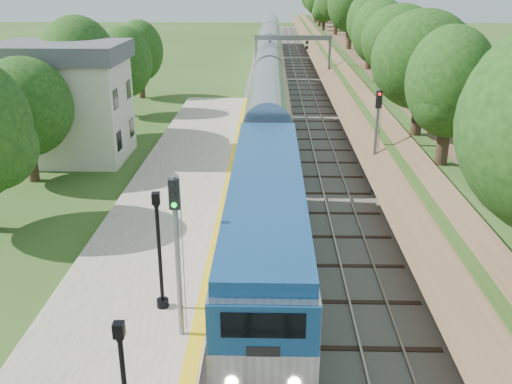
{
  "coord_description": "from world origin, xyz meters",
  "views": [
    {
      "loc": [
        0.14,
        -8.46,
        12.07
      ],
      "look_at": [
        -0.5,
        16.07,
        2.8
      ],
      "focal_mm": 40.0,
      "sensor_mm": 36.0,
      "label": 1
    }
  ],
  "objects_px": {
    "lamppost_far": "(160,258)",
    "signal_gantry": "(293,48)",
    "signal_farside": "(377,130)",
    "station_building": "(65,101)",
    "signal_platform": "(177,241)",
    "train": "(270,75)"
  },
  "relations": [
    {
      "from": "lamppost_far",
      "to": "signal_gantry",
      "type": "bearing_deg",
      "value": 81.96
    },
    {
      "from": "lamppost_far",
      "to": "signal_farside",
      "type": "xyz_separation_m",
      "value": [
        10.07,
        13.28,
        1.43
      ]
    },
    {
      "from": "lamppost_far",
      "to": "station_building",
      "type": "bearing_deg",
      "value": 116.97
    },
    {
      "from": "signal_gantry",
      "to": "signal_platform",
      "type": "distance_m",
      "value": 46.94
    },
    {
      "from": "train",
      "to": "signal_farside",
      "type": "bearing_deg",
      "value": -78.2
    },
    {
      "from": "signal_gantry",
      "to": "signal_farside",
      "type": "distance_m",
      "value": 31.85
    },
    {
      "from": "station_building",
      "to": "signal_gantry",
      "type": "bearing_deg",
      "value": 56.62
    },
    {
      "from": "signal_gantry",
      "to": "signal_platform",
      "type": "xyz_separation_m",
      "value": [
        -5.37,
        -46.62,
        -0.85
      ]
    },
    {
      "from": "signal_gantry",
      "to": "signal_farside",
      "type": "height_order",
      "value": "signal_farside"
    },
    {
      "from": "signal_platform",
      "to": "signal_farside",
      "type": "bearing_deg",
      "value": 58.77
    },
    {
      "from": "train",
      "to": "signal_farside",
      "type": "height_order",
      "value": "signal_farside"
    },
    {
      "from": "signal_platform",
      "to": "signal_farside",
      "type": "relative_size",
      "value": 0.95
    },
    {
      "from": "signal_gantry",
      "to": "lamppost_far",
      "type": "distance_m",
      "value": 45.4
    },
    {
      "from": "lamppost_far",
      "to": "signal_platform",
      "type": "xyz_separation_m",
      "value": [
        0.97,
        -1.73,
        1.52
      ]
    },
    {
      "from": "signal_farside",
      "to": "signal_gantry",
      "type": "bearing_deg",
      "value": 96.73
    },
    {
      "from": "station_building",
      "to": "signal_platform",
      "type": "relative_size",
      "value": 1.47
    },
    {
      "from": "train",
      "to": "lamppost_far",
      "type": "xyz_separation_m",
      "value": [
        -3.87,
        -42.96,
        0.16
      ]
    },
    {
      "from": "signal_gantry",
      "to": "signal_platform",
      "type": "height_order",
      "value": "signal_platform"
    },
    {
      "from": "station_building",
      "to": "signal_farside",
      "type": "relative_size",
      "value": 1.4
    },
    {
      "from": "lamppost_far",
      "to": "signal_farside",
      "type": "bearing_deg",
      "value": 52.81
    },
    {
      "from": "signal_gantry",
      "to": "lamppost_far",
      "type": "height_order",
      "value": "signal_gantry"
    },
    {
      "from": "signal_gantry",
      "to": "lamppost_far",
      "type": "xyz_separation_m",
      "value": [
        -6.34,
        -44.89,
        -2.38
      ]
    }
  ]
}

